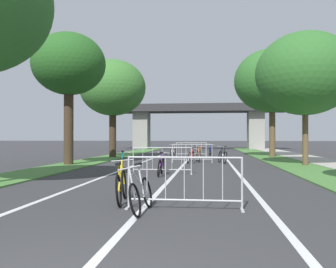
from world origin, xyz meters
TOP-DOWN VIEW (x-y plane):
  - grass_verge_left at (-5.60, 20.76)m, footprint 2.18×50.75m
  - grass_verge_right at (5.60, 20.76)m, footprint 2.18×50.75m
  - sidewalk_path_right at (7.87, 20.76)m, footprint 2.36×50.75m
  - lane_stripe_center at (0.00, 14.68)m, footprint 0.14×29.36m
  - lane_stripe_right_lane at (2.48, 14.68)m, footprint 0.14×29.36m
  - lane_stripe_left_lane at (-2.48, 14.68)m, footprint 0.14×29.36m
  - overpass_bridge at (0.00, 41.94)m, footprint 21.48×4.28m
  - tree_left_pine_far at (-5.86, 15.39)m, footprint 3.77×3.77m
  - tree_left_maple_mid at (-5.45, 22.60)m, footprint 4.67×4.67m
  - tree_right_pine_near at (6.11, 16.14)m, footprint 4.89×4.89m
  - tree_right_oak_near at (5.85, 24.08)m, footprint 5.39×5.39m
  - crowd_barrier_nearest at (0.82, 4.52)m, footprint 2.33×0.46m
  - crowd_barrier_second at (-0.49, 11.37)m, footprint 2.35×0.57m
  - crowd_barrier_third at (0.37, 18.22)m, footprint 2.34×0.53m
  - crowd_barrier_fourth at (0.02, 25.08)m, footprint 2.35×0.57m
  - bicycle_red_0 at (0.32, 17.62)m, footprint 0.60×1.63m
  - bicycle_black_1 at (2.08, 17.66)m, footprint 0.55×1.73m
  - bicycle_orange_2 at (0.72, 18.65)m, footprint 0.55×1.70m
  - bicycle_silver_3 at (0.02, 4.11)m, footprint 0.50×1.59m
  - bicycle_yellow_4 at (-0.59, 5.09)m, footprint 0.52×1.74m
  - bicycle_purple_5 at (-0.47, 10.84)m, footprint 0.47×1.69m
  - bicycle_blue_6 at (1.46, 25.52)m, footprint 0.51×1.68m
  - bicycle_white_7 at (-1.43, 25.59)m, footprint 0.50×1.73m
  - bicycle_teal_8 at (-2.02, 10.93)m, footprint 0.54×1.71m

SIDE VIEW (x-z plane):
  - lane_stripe_center at x=0.00m, z-range 0.00..0.01m
  - lane_stripe_right_lane at x=2.48m, z-range 0.00..0.01m
  - lane_stripe_left_lane at x=-2.48m, z-range 0.00..0.01m
  - grass_verge_left at x=-5.60m, z-range 0.00..0.05m
  - grass_verge_right at x=5.60m, z-range 0.00..0.05m
  - sidewalk_path_right at x=7.87m, z-range 0.00..0.08m
  - bicycle_silver_3 at x=0.02m, z-range -0.11..0.83m
  - bicycle_purple_5 at x=-0.47m, z-range -0.09..0.81m
  - bicycle_white_7 at x=-1.43m, z-range -0.09..0.82m
  - bicycle_red_0 at x=0.32m, z-range -0.08..0.81m
  - bicycle_yellow_4 at x=-0.59m, z-range -0.09..0.84m
  - bicycle_blue_6 at x=1.46m, z-range -0.10..0.84m
  - bicycle_black_1 at x=2.08m, z-range -0.10..0.86m
  - bicycle_teal_8 at x=-2.02m, z-range -0.09..0.85m
  - bicycle_orange_2 at x=0.72m, z-range -0.10..0.87m
  - crowd_barrier_nearest at x=0.82m, z-range -0.01..1.04m
  - crowd_barrier_second at x=-0.49m, z-range -0.01..1.04m
  - crowd_barrier_third at x=0.37m, z-range -0.01..1.04m
  - crowd_barrier_fourth at x=0.02m, z-range -0.01..1.04m
  - overpass_bridge at x=0.00m, z-range 1.38..6.80m
  - tree_right_pine_near at x=6.11m, z-range 1.26..7.97m
  - tree_left_maple_mid at x=-5.45m, z-range 1.46..8.41m
  - tree_left_pine_far at x=-5.86m, z-range 1.75..8.58m
  - tree_right_oak_near at x=5.85m, z-range 1.58..9.37m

